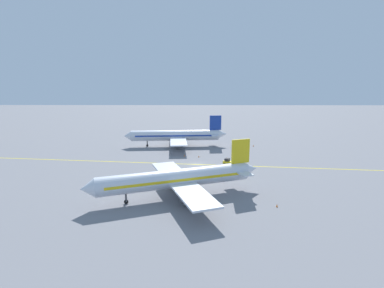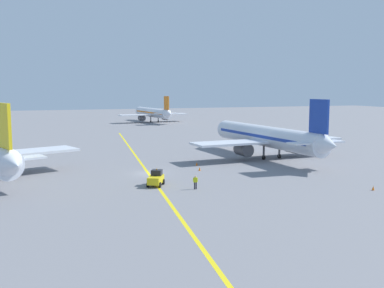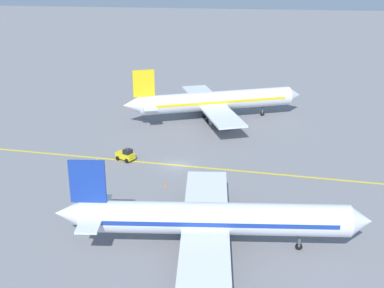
# 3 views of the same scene
# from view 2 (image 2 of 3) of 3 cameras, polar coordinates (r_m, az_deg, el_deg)

# --- Properties ---
(ground_plane) EXTENTS (400.00, 400.00, 0.00)m
(ground_plane) POSITION_cam_2_polar(r_m,az_deg,el_deg) (65.11, -5.58, -3.73)
(ground_plane) COLOR slate
(apron_yellow_centreline) EXTENTS (13.69, 119.31, 0.01)m
(apron_yellow_centreline) POSITION_cam_2_polar(r_m,az_deg,el_deg) (65.10, -5.58, -3.73)
(apron_yellow_centreline) COLOR yellow
(apron_yellow_centreline) RESTS_ON ground
(airplane_adjacent_stand) EXTENTS (28.32, 35.54, 10.60)m
(airplane_adjacent_stand) POSITION_cam_2_polar(r_m,az_deg,el_deg) (79.60, 9.49, 0.89)
(airplane_adjacent_stand) COLOR silver
(airplane_adjacent_stand) RESTS_ON ground
(airplane_distant_taxiing) EXTENTS (25.59, 31.97, 9.54)m
(airplane_distant_taxiing) POSITION_cam_2_polar(r_m,az_deg,el_deg) (162.54, -4.98, 3.96)
(airplane_distant_taxiing) COLOR silver
(airplane_distant_taxiing) RESTS_ON ground
(baggage_tug_white) EXTENTS (2.82, 3.35, 2.11)m
(baggage_tug_white) POSITION_cam_2_polar(r_m,az_deg,el_deg) (56.73, -4.61, -4.41)
(baggage_tug_white) COLOR gold
(baggage_tug_white) RESTS_ON ground
(ground_crew_worker) EXTENTS (0.58, 0.26, 1.68)m
(ground_crew_worker) POSITION_cam_2_polar(r_m,az_deg,el_deg) (54.61, 0.44, -4.83)
(ground_crew_worker) COLOR #23232D
(ground_crew_worker) RESTS_ON ground
(traffic_cone_near_nose) EXTENTS (0.32, 0.32, 0.55)m
(traffic_cone_near_nose) POSITION_cam_2_polar(r_m,az_deg,el_deg) (66.85, 0.97, -3.17)
(traffic_cone_near_nose) COLOR orange
(traffic_cone_near_nose) RESTS_ON ground
(traffic_cone_mid_apron) EXTENTS (0.32, 0.32, 0.55)m
(traffic_cone_mid_apron) POSITION_cam_2_polar(r_m,az_deg,el_deg) (71.14, 0.61, -2.54)
(traffic_cone_mid_apron) COLOR orange
(traffic_cone_mid_apron) RESTS_ON ground
(traffic_cone_by_wingtip) EXTENTS (0.32, 0.32, 0.55)m
(traffic_cone_by_wingtip) POSITION_cam_2_polar(r_m,az_deg,el_deg) (58.39, 22.02, -5.21)
(traffic_cone_by_wingtip) COLOR orange
(traffic_cone_by_wingtip) RESTS_ON ground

